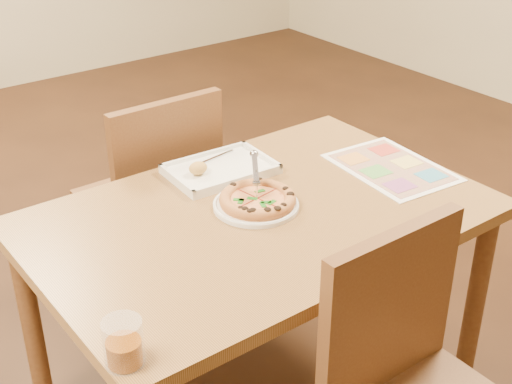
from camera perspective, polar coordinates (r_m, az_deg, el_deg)
dining_table at (r=2.09m, az=0.29°, el=-3.61°), size 1.30×0.85×0.72m
chair_near at (r=1.78m, az=12.43°, el=-13.59°), size 0.42×0.42×0.47m
chair_far at (r=2.56m, az=-7.89°, el=0.79°), size 0.42×0.42×0.47m
plate at (r=2.06m, az=0.00°, el=-1.06°), size 0.27×0.27×0.01m
pizza at (r=2.05m, az=0.12°, el=-0.60°), size 0.22×0.22×0.03m
pizza_cutter at (r=2.08m, az=-0.04°, el=1.52°), size 0.09×0.13×0.09m
appetizer_tray at (r=2.25m, az=-2.98°, el=1.74°), size 0.34×0.24×0.06m
glass_tumbler at (r=1.52m, az=-10.54°, el=-11.98°), size 0.08×0.08×0.11m
menu at (r=2.33m, az=10.78°, el=1.95°), size 0.31×0.42×0.00m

